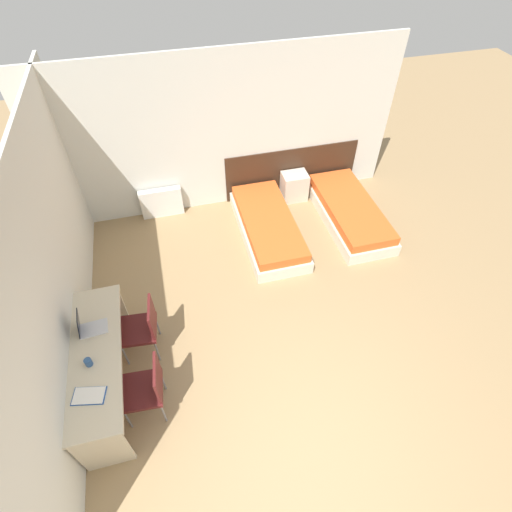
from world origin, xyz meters
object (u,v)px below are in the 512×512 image
Objects in this scene: bed_near_door at (349,212)px; chair_near_notebook at (147,387)px; laptop at (88,327)px; chair_near_laptop at (142,326)px; nightstand at (294,186)px; bed_near_window at (268,227)px.

bed_near_door is 4.41m from chair_near_notebook.
chair_near_laptop is at bearing 3.31° from laptop.
laptop is (-4.15, -1.79, 0.62)m from bed_near_door.
nightstand is 0.60× the size of chair_near_laptop.
nightstand is at bearing 47.17° from chair_near_laptop.
bed_near_window is 2.32× the size of chair_near_notebook.
nightstand is at bearing 34.08° from laptop.
bed_near_door is at bearing -49.04° from nightstand.
bed_near_window is 6.25× the size of laptop.
bed_near_door is 6.25× the size of laptop.
chair_near_laptop reaches higher than bed_near_door.
bed_near_window is 3.27m from laptop.
chair_near_notebook reaches higher than nightstand.
bed_near_window is 1.48m from bed_near_door.
bed_near_door is 2.32× the size of chair_near_notebook.
chair_near_notebook is at bearing -144.72° from bed_near_door.
bed_near_door is at bearing 19.66° from laptop.
chair_near_notebook is (0.00, -0.82, 0.00)m from chair_near_laptop.
bed_near_window is 3.32m from chair_near_notebook.
chair_near_laptop is at bearing -154.38° from bed_near_door.
bed_near_door is at bearing 0.00° from bed_near_window.
laptop reaches higher than bed_near_door.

